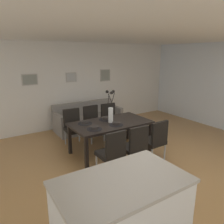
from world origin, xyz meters
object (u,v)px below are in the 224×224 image
Objects in this scene: bowl_near_left at (94,127)px; dining_chair_mid_right at (110,119)px; framed_picture_left at (30,80)px; dining_chair_near_right at (73,125)px; dining_chair_near_left at (112,151)px; centerpiece_vase at (111,110)px; dining_chair_far_right at (93,121)px; framed_picture_right at (105,75)px; dining_table at (111,125)px; dining_chair_far_left at (135,145)px; bowl_far_right at (106,118)px; bowl_near_right at (85,122)px; bowl_far_left at (116,123)px; sofa at (88,120)px; dining_chair_mid_left at (155,139)px; framed_picture_center at (71,77)px.

dining_chair_mid_right is at bearing 46.23° from bowl_near_left.
framed_picture_left is at bearing 105.08° from bowl_near_left.
dining_chair_near_left is at bearing -89.08° from dining_chair_near_right.
dining_chair_far_right is at bearing 89.38° from centerpiece_vase.
dining_chair_near_left is at bearing -118.79° from framed_picture_right.
dining_table is at bearing -124.65° from centerpiece_vase.
dining_chair_far_right is at bearing 89.85° from dining_chair_far_left.
dining_table is 0.25m from bowl_far_right.
bowl_far_right is at bearing 0.00° from bowl_near_right.
dining_chair_mid_right is 5.41× the size of bowl_near_left.
framed_picture_right reaches higher than bowl_far_left.
dining_chair_far_right reaches higher than sofa.
dining_chair_near_right is at bearing -64.59° from framed_picture_left.
centerpiece_vase is at bearing -22.46° from bowl_near_right.
dining_chair_near_left is at bearing -89.36° from bowl_near_right.
dining_chair_near_right is at bearing 91.39° from bowl_near_right.
dining_chair_near_right is 2.10m from dining_chair_mid_left.
framed_picture_right is (1.75, 2.04, 0.79)m from bowl_near_right.
framed_picture_left is (-0.66, 1.38, 1.06)m from dining_chair_near_right.
dining_table is at bearing -22.62° from bowl_near_right.
dining_chair_mid_right is at bearing 32.08° from bowl_near_right.
framed_picture_left is at bearing 115.92° from bowl_far_left.
dining_chair_mid_right is at bearing -116.21° from framed_picture_right.
dining_chair_near_left is at bearing -88.93° from bowl_near_left.
dining_chair_mid_left is 3.37m from framed_picture_center.
bowl_far_right is 0.40× the size of framed_picture_left.
framed_picture_left reaches higher than dining_chair_mid_left.
bowl_near_right is (-0.55, -0.70, 0.27)m from dining_chair_far_right.
dining_chair_near_left is 1.00× the size of dining_chair_far_left.
bowl_far_right is at bearing -90.00° from framed_picture_center.
dining_table is 2.73m from framed_picture_left.
dining_chair_near_right is at bearing 122.46° from dining_chair_mid_left.
dining_chair_near_left is at bearing -179.13° from dining_chair_mid_left.
dining_chair_near_left reaches higher than bowl_far_right.
dining_chair_mid_left reaches higher than bowl_far_right.
centerpiece_vase is at bearing 55.35° from dining_table.
bowl_near_left is at bearing 149.42° from dining_chair_mid_left.
framed_picture_left is at bearing 162.18° from sofa.
dining_chair_mid_left is (1.10, 0.02, 0.00)m from dining_chair_near_left.
framed_picture_left reaches higher than dining_chair_near_left.
bowl_near_right is at bearing -71.80° from framed_picture_left.
sofa is at bearing 46.83° from dining_chair_near_right.
dining_chair_far_right is 5.41× the size of bowl_far_left.
dining_chair_mid_left is 2.77× the size of framed_picture_center.
framed_picture_right is at bearing 61.89° from dining_table.
dining_chair_mid_left is 1.59m from bowl_near_right.
dining_chair_mid_left is at bearing 1.82° from dining_chair_far_left.
dining_table is 4.26× the size of framed_picture_left.
dining_chair_near_right is 1.87m from dining_chair_far_left.
dining_table is 1.06m from dining_chair_mid_left.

